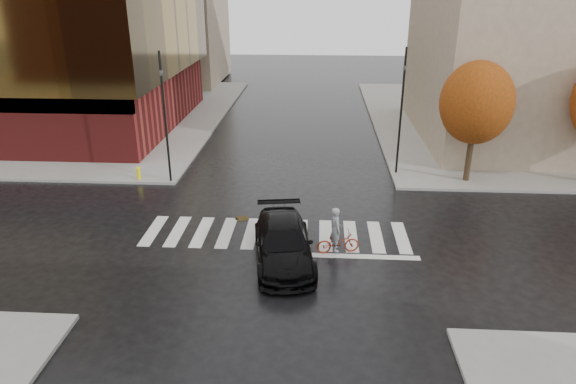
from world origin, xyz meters
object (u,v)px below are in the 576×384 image
cyclist (337,238)px  fire_hydrant (138,172)px  traffic_light_ne (402,104)px  traffic_light_nw (164,110)px  sedan (283,243)px

cyclist → fire_hydrant: size_ratio=2.79×
cyclist → traffic_light_ne: 10.66m
traffic_light_nw → traffic_light_ne: traffic_light_ne is taller
sedan → fire_hydrant: 12.00m
sedan → traffic_light_nw: bearing=121.6°
traffic_light_ne → fire_hydrant: 15.01m
cyclist → traffic_light_nw: size_ratio=0.29×
sedan → traffic_light_nw: traffic_light_nw is taller
cyclist → traffic_light_ne: traffic_light_ne is taller
fire_hydrant → cyclist: bearing=-34.8°
cyclist → traffic_light_ne: size_ratio=0.29×
traffic_light_ne → cyclist: bearing=73.9°
cyclist → traffic_light_ne: bearing=-32.8°
cyclist → fire_hydrant: (-10.80, 7.50, -0.14)m
fire_hydrant → traffic_light_ne: bearing=7.5°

